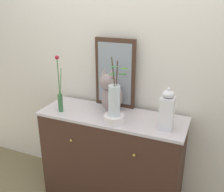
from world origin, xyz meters
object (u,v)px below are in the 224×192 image
(sideboard, at_px, (112,158))
(cat_sitting, at_px, (111,94))
(mirror_leaning, at_px, (115,73))
(bowl_porcelain, at_px, (114,119))
(jar_lidded_porcelain, at_px, (167,110))
(vase_glass_clear, at_px, (114,99))
(vase_slim_green, at_px, (60,96))

(sideboard, bearing_deg, cat_sitting, 117.25)
(cat_sitting, bearing_deg, mirror_leaning, 99.01)
(bowl_porcelain, xyz_separation_m, jar_lidded_porcelain, (0.42, 0.06, 0.12))
(mirror_leaning, bearing_deg, vase_glass_clear, -68.57)
(sideboard, xyz_separation_m, mirror_leaning, (-0.06, 0.21, 0.77))
(vase_slim_green, bearing_deg, vase_glass_clear, -2.00)
(bowl_porcelain, relative_size, jar_lidded_porcelain, 0.50)
(vase_glass_clear, relative_size, jar_lidded_porcelain, 1.43)
(bowl_porcelain, distance_m, vase_glass_clear, 0.17)
(sideboard, distance_m, vase_slim_green, 0.77)
(vase_slim_green, bearing_deg, bowl_porcelain, -1.99)
(bowl_porcelain, bearing_deg, cat_sitting, 119.00)
(sideboard, distance_m, mirror_leaning, 0.80)
(cat_sitting, distance_m, jar_lidded_porcelain, 0.54)
(cat_sitting, bearing_deg, bowl_porcelain, -61.00)
(sideboard, bearing_deg, bowl_porcelain, -60.08)
(vase_slim_green, distance_m, bowl_porcelain, 0.55)
(cat_sitting, height_order, bowl_porcelain, cat_sitting)
(mirror_leaning, relative_size, bowl_porcelain, 3.71)
(cat_sitting, relative_size, vase_slim_green, 0.90)
(vase_slim_green, xyz_separation_m, vase_glass_clear, (0.54, -0.02, 0.06))
(bowl_porcelain, height_order, jar_lidded_porcelain, jar_lidded_porcelain)
(cat_sitting, bearing_deg, sideboard, -62.75)
(vase_glass_clear, bearing_deg, mirror_leaning, 111.43)
(sideboard, height_order, mirror_leaning, mirror_leaning)
(sideboard, bearing_deg, vase_slim_green, -166.91)
(mirror_leaning, bearing_deg, vase_slim_green, -142.18)
(bowl_porcelain, relative_size, vase_glass_clear, 0.35)
(cat_sitting, height_order, vase_slim_green, vase_slim_green)
(jar_lidded_porcelain, bearing_deg, bowl_porcelain, -171.55)
(mirror_leaning, relative_size, cat_sitting, 1.38)
(bowl_porcelain, xyz_separation_m, vase_glass_clear, (0.00, -0.00, 0.17))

